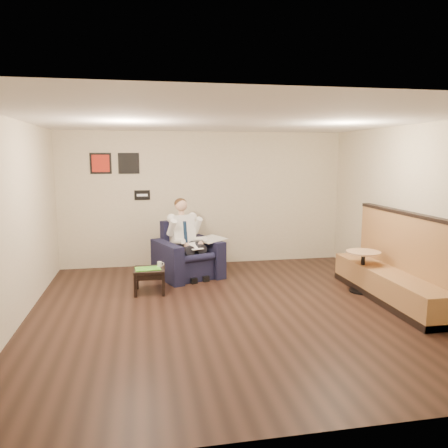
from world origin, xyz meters
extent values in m
plane|color=black|center=(0.00, 0.00, 0.00)|extent=(6.00, 6.00, 0.00)
cube|color=beige|center=(0.00, 3.00, 1.40)|extent=(6.00, 0.02, 2.80)
cube|color=beige|center=(0.00, -3.00, 1.40)|extent=(6.00, 0.02, 2.80)
cube|color=beige|center=(-3.00, 0.00, 1.40)|extent=(0.02, 6.00, 2.80)
cube|color=beige|center=(3.00, 0.00, 1.40)|extent=(0.02, 6.00, 2.80)
cube|color=white|center=(0.00, 0.00, 2.80)|extent=(6.00, 6.00, 0.02)
cube|color=black|center=(-1.30, 2.98, 1.50)|extent=(0.32, 0.02, 0.20)
cube|color=red|center=(-2.10, 2.98, 2.15)|extent=(0.42, 0.03, 0.42)
cube|color=black|center=(-1.55, 2.98, 2.15)|extent=(0.42, 0.03, 0.42)
cube|color=black|center=(-0.47, 2.00, 0.52)|extent=(1.39, 1.39, 1.04)
cube|color=white|center=(-0.39, 1.77, 0.64)|extent=(0.36, 0.41, 0.01)
cube|color=silver|center=(-0.03, 2.05, 0.71)|extent=(0.64, 0.70, 0.01)
cube|color=black|center=(-1.21, 1.12, 0.21)|extent=(0.54, 0.54, 0.42)
cube|color=green|center=(-1.24, 1.10, 0.42)|extent=(0.44, 0.33, 0.01)
cylinder|color=white|center=(-1.04, 1.22, 0.46)|extent=(0.08, 0.08, 0.09)
cube|color=black|center=(-1.16, 1.27, 0.42)|extent=(0.14, 0.09, 0.01)
cube|color=#9C6B3C|center=(2.59, 0.04, 0.70)|extent=(0.65, 2.72, 1.39)
cylinder|color=tan|center=(2.34, 0.50, 0.35)|extent=(0.60, 0.60, 0.71)
camera|label=1|loc=(-1.30, -6.14, 2.29)|focal=35.00mm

